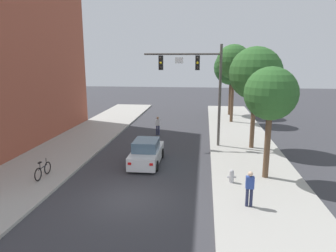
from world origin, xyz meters
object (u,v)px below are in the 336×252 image
at_px(car_lead_white, 147,153).
at_px(pedestrian_crossing_road, 158,125).
at_px(street_tree_nearest, 271,94).
at_px(pedestrian_sidewalk_right_walker, 250,187).
at_px(bicycle_leaning, 43,171).
at_px(traffic_signal_mast, 199,77).
at_px(street_tree_second, 256,74).
at_px(fire_hydrant, 232,176).
at_px(street_tree_third, 234,62).
at_px(street_tree_farthest, 231,68).

height_order(car_lead_white, pedestrian_crossing_road, pedestrian_crossing_road).
bearing_deg(pedestrian_crossing_road, street_tree_nearest, -52.05).
xyz_separation_m(pedestrian_sidewalk_right_walker, bicycle_leaning, (-10.92, 2.23, -0.52)).
height_order(traffic_signal_mast, car_lead_white, traffic_signal_mast).
bearing_deg(car_lead_white, street_tree_second, 29.74).
bearing_deg(fire_hydrant, pedestrian_crossing_road, 117.65).
height_order(car_lead_white, street_tree_third, street_tree_third).
xyz_separation_m(traffic_signal_mast, pedestrian_sidewalk_right_walker, (2.54, -9.96, -4.24)).
height_order(car_lead_white, fire_hydrant, car_lead_white).
xyz_separation_m(car_lead_white, bicycle_leaning, (-5.23, -3.38, -0.18)).
bearing_deg(bicycle_leaning, street_tree_farthest, 61.13).
distance_m(pedestrian_crossing_road, fire_hydrant, 12.03).
relative_size(pedestrian_crossing_road, pedestrian_sidewalk_right_walker, 1.00).
bearing_deg(street_tree_second, street_tree_nearest, -90.79).
relative_size(pedestrian_crossing_road, street_tree_farthest, 0.22).
bearing_deg(pedestrian_crossing_road, traffic_signal_mast, -43.38).
relative_size(pedestrian_sidewalk_right_walker, bicycle_leaning, 0.93).
xyz_separation_m(street_tree_nearest, street_tree_farthest, (-0.52, 19.90, 0.81)).
distance_m(traffic_signal_mast, pedestrian_crossing_road, 6.60).
height_order(traffic_signal_mast, street_tree_nearest, traffic_signal_mast).
bearing_deg(fire_hydrant, car_lead_white, 150.51).
bearing_deg(pedestrian_sidewalk_right_walker, traffic_signal_mast, 104.31).
xyz_separation_m(car_lead_white, pedestrian_sidewalk_right_walker, (5.69, -5.60, 0.34)).
relative_size(pedestrian_sidewalk_right_walker, fire_hydrant, 2.28).
xyz_separation_m(traffic_signal_mast, bicycle_leaning, (-8.38, -7.73, -4.76)).
height_order(bicycle_leaning, street_tree_farthest, street_tree_farthest).
relative_size(pedestrian_crossing_road, street_tree_second, 0.22).
bearing_deg(street_tree_farthest, traffic_signal_mast, -104.04).
height_order(pedestrian_crossing_road, street_tree_second, street_tree_second).
bearing_deg(street_tree_third, fire_hydrant, -94.44).
distance_m(bicycle_leaning, street_tree_second, 15.32).
xyz_separation_m(traffic_signal_mast, street_tree_farthest, (3.41, 13.65, 0.29)).
bearing_deg(pedestrian_sidewalk_right_walker, car_lead_white, 135.43).
xyz_separation_m(pedestrian_sidewalk_right_walker, fire_hydrant, (-0.54, 2.69, -0.56)).
xyz_separation_m(traffic_signal_mast, street_tree_nearest, (3.93, -6.25, -0.52)).
relative_size(pedestrian_crossing_road, street_tree_nearest, 0.27).
distance_m(traffic_signal_mast, car_lead_white, 7.06).
height_order(pedestrian_crossing_road, bicycle_leaning, pedestrian_crossing_road).
bearing_deg(fire_hydrant, street_tree_second, 73.94).
relative_size(pedestrian_sidewalk_right_walker, street_tree_third, 0.21).
bearing_deg(street_tree_second, car_lead_white, -150.26).
xyz_separation_m(pedestrian_crossing_road, pedestrian_sidewalk_right_walker, (6.12, -13.34, 0.15)).
xyz_separation_m(pedestrian_crossing_road, bicycle_leaning, (-4.79, -11.12, -0.37)).
height_order(pedestrian_crossing_road, pedestrian_sidewalk_right_walker, pedestrian_sidewalk_right_walker).
xyz_separation_m(fire_hydrant, street_tree_nearest, (1.93, 1.02, 4.27)).
height_order(bicycle_leaning, fire_hydrant, bicycle_leaning).
distance_m(car_lead_white, pedestrian_sidewalk_right_walker, 7.99).
relative_size(car_lead_white, street_tree_farthest, 0.57).
height_order(car_lead_white, street_tree_farthest, street_tree_farthest).
relative_size(traffic_signal_mast, bicycle_leaning, 4.24).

